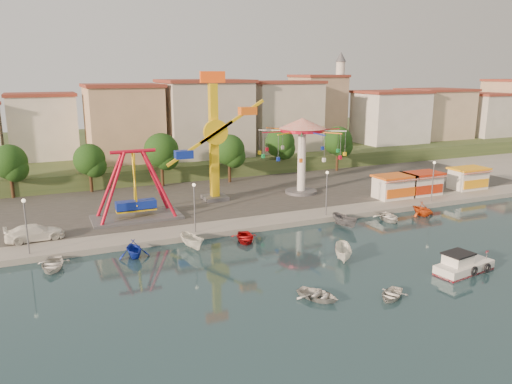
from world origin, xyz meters
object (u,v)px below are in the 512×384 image
pirate_ship_ride (135,186)px  kamikaze_tower (218,141)px  rowboat_a (318,295)px  wave_swinger (302,139)px  van (35,232)px  cabin_motorboat (463,266)px  skiff (344,253)px

pirate_ship_ride → kamikaze_tower: 12.99m
rowboat_a → wave_swinger: bearing=34.9°
kamikaze_tower → van: size_ratio=2.97×
cabin_motorboat → van: 40.75m
pirate_ship_ride → rowboat_a: bearing=-70.6°
pirate_ship_ride → rowboat_a: (9.00, -25.53, -4.04)m
cabin_motorboat → rowboat_a: (-14.29, 0.46, -0.18)m
wave_swinger → cabin_motorboat: size_ratio=1.95×
pirate_ship_ride → kamikaze_tower: size_ratio=0.61×
cabin_motorboat → rowboat_a: bearing=169.2°
pirate_ship_ride → skiff: bearing=-51.9°
van → cabin_motorboat: bearing=-128.8°
wave_swinger → rowboat_a: size_ratio=3.37×
pirate_ship_ride → cabin_motorboat: (23.29, -25.99, -3.86)m
kamikaze_tower → rowboat_a: size_ratio=4.80×
kamikaze_tower → rowboat_a: (-2.58, -29.88, -8.00)m
skiff → pirate_ship_ride: bearing=157.6°
pirate_ship_ride → wave_swinger: size_ratio=0.86×
kamikaze_tower → van: (-22.34, -7.96, -6.94)m
wave_swinger → pirate_ship_ride: bearing=-172.2°
cabin_motorboat → rowboat_a: size_ratio=1.73×
skiff → van: 30.52m
cabin_motorboat → van: (-34.05, 22.37, 0.87)m
kamikaze_tower → wave_swinger: size_ratio=1.42×
pirate_ship_ride → van: size_ratio=1.80×
wave_swinger → van: bearing=-168.7°
rowboat_a → kamikaze_tower: bearing=56.4°
pirate_ship_ride → van: bearing=-161.4°
pirate_ship_ride → cabin_motorboat: 35.11m
kamikaze_tower → rowboat_a: bearing=-94.9°
wave_swinger → skiff: bearing=-109.4°
cabin_motorboat → skiff: 10.30m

